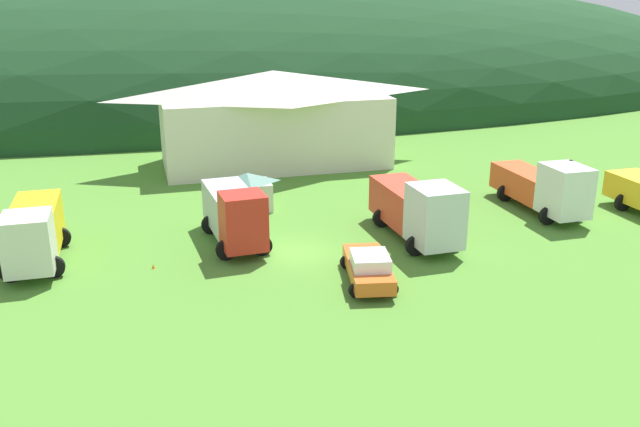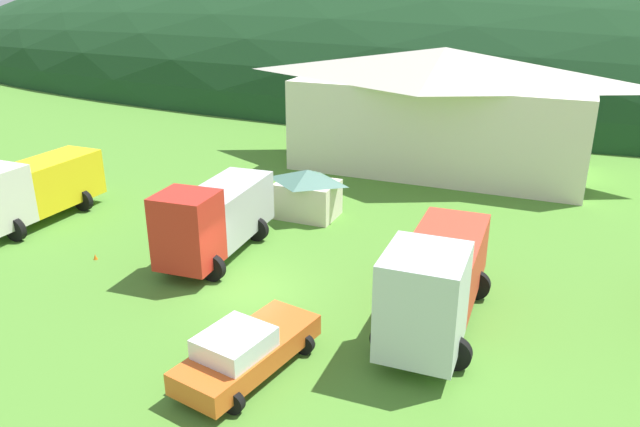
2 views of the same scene
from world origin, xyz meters
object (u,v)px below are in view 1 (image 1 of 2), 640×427
object	(u,v)px
tow_truck_silver	(418,209)
heavy_rig_white	(545,187)
depot_building	(274,117)
traffic_cone_near_pickup	(154,268)
crane_truck_red	(234,213)
play_shed_cream	(247,191)
traffic_light_east	(568,181)
flatbed_truck_yellow	(34,231)
service_pickup_orange	(368,267)

from	to	relation	value
tow_truck_silver	heavy_rig_white	size ratio (longest dim) A/B	0.98
depot_building	traffic_cone_near_pickup	distance (m)	22.49
depot_building	crane_truck_red	world-z (taller)	depot_building
play_shed_cream	tow_truck_silver	distance (m)	11.60
play_shed_cream	traffic_light_east	size ratio (longest dim) A/B	0.87
play_shed_cream	flatbed_truck_yellow	distance (m)	13.51
depot_building	crane_truck_red	bearing A→B (deg)	-108.85
tow_truck_silver	service_pickup_orange	size ratio (longest dim) A/B	1.52
heavy_rig_white	service_pickup_orange	size ratio (longest dim) A/B	1.56
flatbed_truck_yellow	crane_truck_red	bearing A→B (deg)	90.65
service_pickup_orange	traffic_cone_near_pickup	world-z (taller)	service_pickup_orange
crane_truck_red	service_pickup_orange	distance (m)	8.88
play_shed_cream	traffic_light_east	distance (m)	20.14
flatbed_truck_yellow	traffic_cone_near_pickup	size ratio (longest dim) A/B	14.99
service_pickup_orange	traffic_cone_near_pickup	distance (m)	11.05
depot_building	flatbed_truck_yellow	xyz separation A→B (m)	(-16.21, -17.29, -2.07)
depot_building	flatbed_truck_yellow	distance (m)	23.79
tow_truck_silver	traffic_cone_near_pickup	bearing A→B (deg)	-90.78
play_shed_cream	tow_truck_silver	xyz separation A→B (m)	(8.31, -8.06, 0.61)
service_pickup_orange	traffic_cone_near_pickup	bearing A→B (deg)	-104.06
play_shed_cream	traffic_light_east	xyz separation A→B (m)	(19.01, -6.58, 0.98)
depot_building	traffic_light_east	world-z (taller)	depot_building
crane_truck_red	tow_truck_silver	bearing A→B (deg)	73.92
crane_truck_red	service_pickup_orange	bearing A→B (deg)	33.96
flatbed_truck_yellow	crane_truck_red	size ratio (longest dim) A/B	1.00
heavy_rig_white	traffic_cone_near_pickup	world-z (taller)	heavy_rig_white
flatbed_truck_yellow	traffic_light_east	bearing A→B (deg)	88.93
traffic_light_east	play_shed_cream	bearing A→B (deg)	160.91
depot_building	traffic_light_east	distance (m)	23.26
heavy_rig_white	traffic_cone_near_pickup	distance (m)	24.51
service_pickup_orange	traffic_light_east	world-z (taller)	traffic_light_east
heavy_rig_white	service_pickup_orange	world-z (taller)	heavy_rig_white
crane_truck_red	play_shed_cream	bearing A→B (deg)	159.85
tow_truck_silver	service_pickup_orange	distance (m)	6.74
crane_truck_red	heavy_rig_white	world-z (taller)	heavy_rig_white
play_shed_cream	heavy_rig_white	xyz separation A→B (m)	(17.99, -5.68, 0.48)
flatbed_truck_yellow	traffic_light_east	xyz separation A→B (m)	(31.07, -0.52, 0.44)
service_pickup_orange	traffic_cone_near_pickup	size ratio (longest dim) A/B	11.06
flatbed_truck_yellow	crane_truck_red	distance (m)	10.35
flatbed_truck_yellow	service_pickup_orange	bearing A→B (deg)	66.52
play_shed_cream	tow_truck_silver	size ratio (longest dim) A/B	0.39
flatbed_truck_yellow	service_pickup_orange	world-z (taller)	flatbed_truck_yellow
play_shed_cream	heavy_rig_white	distance (m)	18.87
depot_building	heavy_rig_white	bearing A→B (deg)	-50.70
crane_truck_red	traffic_cone_near_pickup	bearing A→B (deg)	-66.71
depot_building	tow_truck_silver	world-z (taller)	depot_building
crane_truck_red	heavy_rig_white	xyz separation A→B (m)	(19.71, 0.24, -0.08)
tow_truck_silver	traffic_light_east	distance (m)	10.80
service_pickup_orange	traffic_cone_near_pickup	xyz separation A→B (m)	(-10.03, 4.58, -0.83)
play_shed_cream	service_pickup_orange	world-z (taller)	play_shed_cream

